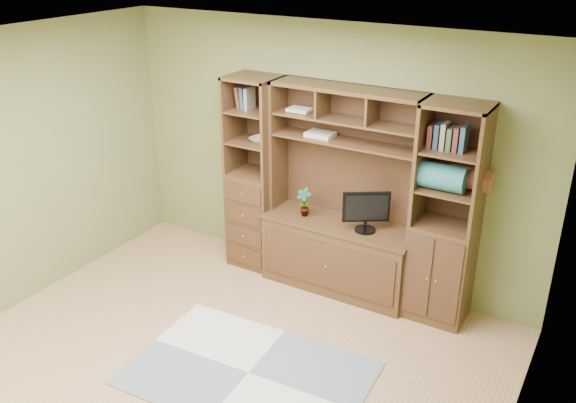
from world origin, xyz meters
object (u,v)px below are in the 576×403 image
Objects in this scene: left_tower at (255,174)px; right_tower at (446,216)px; monitor at (366,204)px; center_hutch at (340,195)px.

left_tower is 2.02m from right_tower.
left_tower is 3.75× the size of monitor.
right_tower is 0.74m from monitor.
monitor is (-0.73, -0.07, -0.02)m from right_tower.
center_hutch is 3.75× the size of monitor.
left_tower is (-1.00, 0.04, 0.00)m from center_hutch.
right_tower is (1.02, 0.04, 0.00)m from center_hutch.
center_hutch and right_tower have the same top height.
monitor is at bearing -174.14° from right_tower.
center_hutch is at bearing -177.77° from right_tower.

